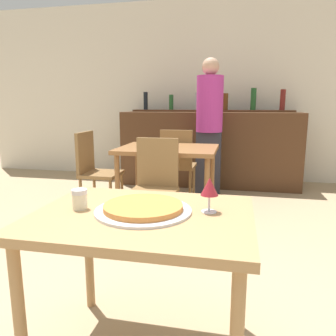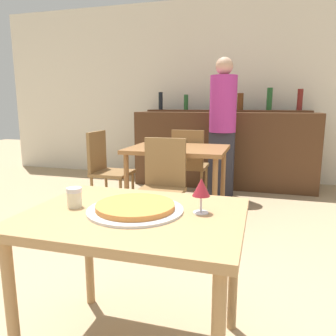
{
  "view_description": "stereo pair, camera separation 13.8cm",
  "coord_description": "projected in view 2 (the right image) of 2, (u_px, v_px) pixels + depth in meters",
  "views": [
    {
      "loc": [
        0.4,
        -1.35,
        1.21
      ],
      "look_at": [
        0.0,
        0.55,
        0.83
      ],
      "focal_mm": 35.0,
      "sensor_mm": 36.0,
      "label": 1
    },
    {
      "loc": [
        0.54,
        -1.31,
        1.21
      ],
      "look_at": [
        0.0,
        0.55,
        0.83
      ],
      "focal_mm": 35.0,
      "sensor_mm": 36.0,
      "label": 2
    }
  ],
  "objects": [
    {
      "name": "wine_glass",
      "position": [
        201.0,
        188.0,
        1.45
      ],
      "size": [
        0.08,
        0.08,
        0.16
      ],
      "color": "silver",
      "rests_on": "dining_table_near"
    },
    {
      "name": "bar_counter",
      "position": [
        224.0,
        150.0,
        4.84
      ],
      "size": [
        2.6,
        0.56,
        1.09
      ],
      "color": "#4C2D19",
      "rests_on": "ground_plane"
    },
    {
      "name": "cheese_shaker",
      "position": [
        74.0,
        197.0,
        1.55
      ],
      "size": [
        0.07,
        0.07,
        0.09
      ],
      "color": "beige",
      "rests_on": "dining_table_near"
    },
    {
      "name": "chair_far_side_front",
      "position": [
        162.0,
        182.0,
        2.9
      ],
      "size": [
        0.4,
        0.4,
        0.91
      ],
      "color": "olive",
      "rests_on": "ground_plane"
    },
    {
      "name": "dining_table_far",
      "position": [
        178.0,
        156.0,
        3.4
      ],
      "size": [
        1.0,
        0.78,
        0.77
      ],
      "color": "brown",
      "rests_on": "ground_plane"
    },
    {
      "name": "chair_far_side_back",
      "position": [
        189.0,
        161.0,
        3.95
      ],
      "size": [
        0.4,
        0.4,
        0.91
      ],
      "rotation": [
        0.0,
        0.0,
        3.14
      ],
      "color": "olive",
      "rests_on": "ground_plane"
    },
    {
      "name": "pizza_tray",
      "position": [
        136.0,
        208.0,
        1.49
      ],
      "size": [
        0.44,
        0.44,
        0.04
      ],
      "color": "silver",
      "rests_on": "dining_table_near"
    },
    {
      "name": "person_standing",
      "position": [
        223.0,
        123.0,
        4.2
      ],
      "size": [
        0.34,
        0.34,
        1.78
      ],
      "color": "#2D2D38",
      "rests_on": "ground_plane"
    },
    {
      "name": "bar_back_shelf",
      "position": [
        229.0,
        107.0,
        4.84
      ],
      "size": [
        2.39,
        0.24,
        0.34
      ],
      "color": "#4C2D19",
      "rests_on": "bar_counter"
    },
    {
      "name": "chair_far_side_left",
      "position": [
        106.0,
        166.0,
        3.65
      ],
      "size": [
        0.4,
        0.4,
        0.91
      ],
      "rotation": [
        0.0,
        0.0,
        1.57
      ],
      "color": "olive",
      "rests_on": "ground_plane"
    },
    {
      "name": "wall_back",
      "position": [
        229.0,
        91.0,
        5.15
      ],
      "size": [
        8.0,
        0.05,
        2.8
      ],
      "color": "silver",
      "rests_on": "ground_plane"
    },
    {
      "name": "dining_table_near",
      "position": [
        135.0,
        231.0,
        1.5
      ],
      "size": [
        0.98,
        0.76,
        0.73
      ],
      "color": "#A87F51",
      "rests_on": "ground_plane"
    }
  ]
}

